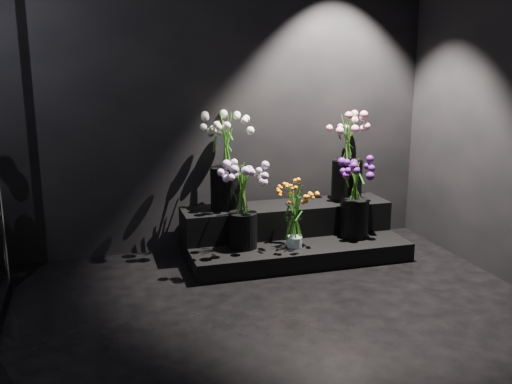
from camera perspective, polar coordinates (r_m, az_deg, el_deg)
name	(u,v)px	position (r m, az deg, el deg)	size (l,w,h in m)	color
floor	(270,365)	(3.17, 1.46, -16.89)	(4.00, 4.00, 0.00)	black
wall_back	(195,82)	(4.68, -6.11, 10.90)	(4.00, 4.00, 0.00)	black
display_riser	(290,234)	(4.75, 3.46, -4.23)	(1.76, 0.78, 0.39)	black
bouquet_orange_bells	(295,215)	(4.41, 3.89, -2.35)	(0.28, 0.28, 0.50)	white
bouquet_lilac	(243,200)	(4.36, -1.34, -0.78)	(0.48, 0.48, 0.65)	black
bouquet_purple	(355,194)	(4.70, 9.89, -0.19)	(0.41, 0.41, 0.64)	black
bouquet_cream_roses	(226,155)	(4.58, -2.98, 3.69)	(0.38, 0.38, 0.78)	black
bouquet_pink_roses	(348,152)	(4.93, 9.16, 3.95)	(0.35, 0.35, 0.75)	black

